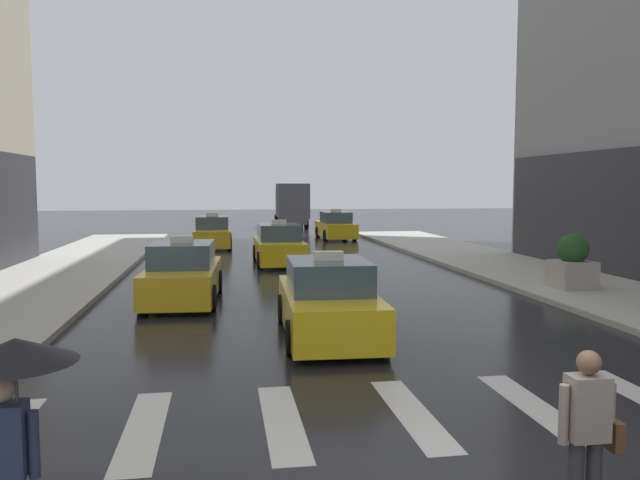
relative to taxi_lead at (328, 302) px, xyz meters
name	(u,v)px	position (x,y,z in m)	size (l,w,h in m)	color
crosswalk_markings	(412,413)	(0.41, -4.52, -0.72)	(11.30, 2.80, 0.01)	silver
taxi_lead	(328,302)	(0.00, 0.00, 0.00)	(2.05, 4.60, 1.80)	yellow
taxi_second	(183,275)	(-3.23, 4.51, 0.00)	(2.11, 4.62, 1.80)	gold
taxi_third	(279,246)	(0.09, 12.29, 0.00)	(1.95, 4.55, 1.80)	yellow
taxi_fourth	(213,234)	(-2.67, 19.53, 0.00)	(1.95, 4.55, 1.80)	gold
taxi_fifth	(336,227)	(4.55, 23.87, 0.00)	(1.98, 4.56, 1.80)	yellow
box_truck	(291,204)	(2.99, 33.90, 1.13)	(2.53, 7.62, 3.35)	#2D2D2D
pedestrian_with_umbrella	(11,391)	(-3.82, -7.46, 0.79)	(0.96, 0.96, 1.94)	black
pedestrian_with_handbag	(588,427)	(1.12, -7.52, 0.21)	(0.60, 0.24, 1.65)	#333338
planter_mid_block	(572,263)	(8.01, 4.13, 0.15)	(1.10, 1.10, 1.60)	#A8A399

